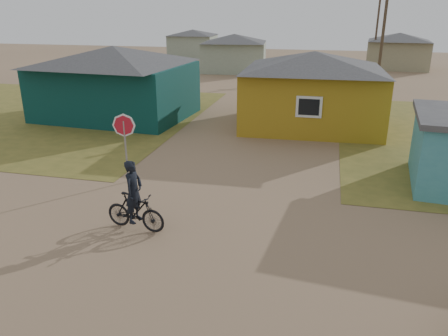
{
  "coord_description": "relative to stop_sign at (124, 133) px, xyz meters",
  "views": [
    {
      "loc": [
        3.29,
        -9.33,
        5.96
      ],
      "look_at": [
        0.35,
        3.0,
        1.3
      ],
      "focal_mm": 35.0,
      "sensor_mm": 36.0,
      "label": 1
    }
  ],
  "objects": [
    {
      "name": "house_yellow",
      "position": [
        6.03,
        9.78,
        0.15
      ],
      "size": [
        7.72,
        6.76,
        3.9
      ],
      "color": "#A37E19",
      "rests_on": "ground"
    },
    {
      "name": "stop_sign",
      "position": [
        0.0,
        0.0,
        0.0
      ],
      "size": [
        0.81,
        0.25,
        2.53
      ],
      "color": "gray",
      "rests_on": "ground"
    },
    {
      "name": "utility_pole_near",
      "position": [
        10.03,
        17.78,
        2.28
      ],
      "size": [
        1.4,
        0.2,
        8.0
      ],
      "color": "#4A3A2C",
      "rests_on": "ground"
    },
    {
      "name": "house_beige_east",
      "position": [
        13.53,
        35.78,
        0.0
      ],
      "size": [
        6.95,
        6.05,
        3.6
      ],
      "color": "gray",
      "rests_on": "ground"
    },
    {
      "name": "ground",
      "position": [
        3.53,
        -4.22,
        -1.86
      ],
      "size": [
        120.0,
        120.0,
        0.0
      ],
      "primitive_type": "plane",
      "color": "#907153"
    },
    {
      "name": "house_teal",
      "position": [
        -4.97,
        9.28,
        0.2
      ],
      "size": [
        8.93,
        7.08,
        4.0
      ],
      "color": "#09312F",
      "rests_on": "ground"
    },
    {
      "name": "cyclist",
      "position": [
        1.79,
        -3.3,
        -1.1
      ],
      "size": [
        1.88,
        0.76,
        2.07
      ],
      "color": "black",
      "rests_on": "ground"
    },
    {
      "name": "grass_nw",
      "position": [
        -10.47,
        8.78,
        -1.85
      ],
      "size": [
        20.0,
        18.0,
        0.0
      ],
      "primitive_type": "cube",
      "color": "olive",
      "rests_on": "ground"
    },
    {
      "name": "house_pale_north",
      "position": [
        -10.47,
        41.78,
        -0.1
      ],
      "size": [
        6.28,
        5.81,
        3.4
      ],
      "color": "gray",
      "rests_on": "ground"
    },
    {
      "name": "utility_pole_far",
      "position": [
        11.03,
        33.78,
        2.28
      ],
      "size": [
        1.4,
        0.2,
        8.0
      ],
      "color": "#4A3A2C",
      "rests_on": "ground"
    },
    {
      "name": "house_pale_west",
      "position": [
        -2.47,
        29.78,
        0.0
      ],
      "size": [
        7.04,
        6.15,
        3.6
      ],
      "color": "gray",
      "rests_on": "ground"
    }
  ]
}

